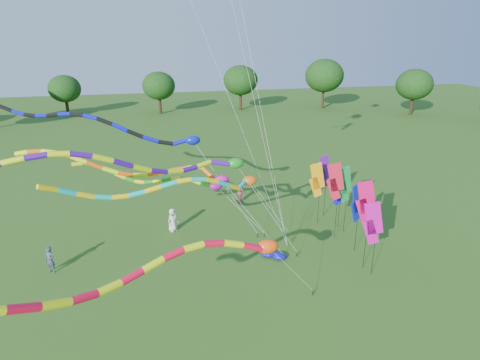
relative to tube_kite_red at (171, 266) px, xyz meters
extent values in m
plane|color=#264F15|center=(4.84, 3.65, -4.58)|extent=(160.00, 160.00, 0.00)
cylinder|color=#382314|center=(39.32, 41.77, -3.18)|extent=(0.50, 0.50, 2.80)
ellipsoid|color=#11340E|center=(39.32, 41.77, 0.47)|extent=(5.91, 5.91, 5.03)
cylinder|color=#382314|center=(29.78, 52.31, -3.28)|extent=(0.50, 0.50, 2.61)
ellipsoid|color=#11340E|center=(29.78, 52.31, 0.13)|extent=(5.52, 5.52, 4.69)
cylinder|color=#382314|center=(16.14, 56.21, -3.25)|extent=(0.50, 0.50, 2.67)
ellipsoid|color=#11340E|center=(16.14, 56.21, 0.23)|extent=(5.63, 5.63, 4.79)
cylinder|color=#382314|center=(2.03, 59.88, -3.12)|extent=(0.50, 0.50, 2.93)
ellipsoid|color=#11340E|center=(2.03, 59.88, 0.71)|extent=(6.19, 6.19, 5.26)
cylinder|color=#382314|center=(-11.87, 55.49, -2.84)|extent=(0.50, 0.50, 3.49)
ellipsoid|color=#11340E|center=(-11.87, 55.49, 1.71)|extent=(7.36, 7.36, 6.26)
cylinder|color=black|center=(7.06, 3.10, -4.43)|extent=(0.05, 0.05, 0.30)
cylinder|color=silver|center=(5.62, 2.46, -2.52)|extent=(0.02, 0.02, 4.75)
ellipsoid|color=#FF4C0D|center=(4.19, 1.82, -0.74)|extent=(0.97, 0.63, 0.63)
cylinder|color=#FB0D31|center=(3.44, 1.59, -0.54)|extent=(0.28, 0.28, 0.96)
cylinder|color=#EBF80C|center=(2.59, 1.41, -0.19)|extent=(0.28, 0.28, 0.92)
cylinder|color=#FB0D31|center=(1.75, 1.19, 0.05)|extent=(0.28, 0.28, 0.88)
cylinder|color=#EBF80C|center=(0.93, 0.93, 0.14)|extent=(0.28, 0.28, 0.85)
cylinder|color=#FB0D31|center=(0.14, 0.60, 0.11)|extent=(0.28, 0.28, 0.86)
cylinder|color=#EBF80C|center=(-0.62, 0.22, 0.01)|extent=(0.28, 0.28, 0.86)
cylinder|color=#FB0D31|center=(-1.35, -0.23, -0.09)|extent=(0.28, 0.28, 0.87)
cylinder|color=#EBF80C|center=(-2.07, -0.72, -0.10)|extent=(0.28, 0.28, 0.87)
cylinder|color=#FB0D31|center=(-2.77, -1.24, 0.02)|extent=(0.28, 0.28, 0.90)
cylinder|color=#EBF80C|center=(-3.47, -1.76, 0.27)|extent=(0.28, 0.28, 0.93)
cylinder|color=#FB0D31|center=(-4.17, -2.27, 0.62)|extent=(0.28, 0.28, 0.95)
cylinder|color=black|center=(6.76, 6.79, -4.43)|extent=(0.05, 0.05, 0.30)
cylinder|color=silver|center=(5.03, 7.15, -1.96)|extent=(0.02, 0.02, 5.88)
ellipsoid|color=#CB1690|center=(3.30, 7.52, 0.39)|extent=(0.85, 0.54, 0.54)
cylinder|color=#ED5A0C|center=(2.65, 7.93, 0.67)|extent=(0.25, 0.25, 1.06)
cylinder|color=#E9FF0D|center=(1.99, 8.35, 0.93)|extent=(0.25, 0.25, 0.74)
cylinder|color=#ED5A0C|center=(1.27, 8.49, 0.86)|extent=(0.25, 0.25, 0.74)
cylinder|color=#E9FF0D|center=(0.54, 8.57, 0.73)|extent=(0.25, 0.25, 0.75)
cylinder|color=#ED5A0C|center=(-0.21, 8.59, 0.64)|extent=(0.25, 0.25, 0.75)
cylinder|color=#E9FF0D|center=(-0.96, 8.57, 0.64)|extent=(0.25, 0.25, 0.76)
cylinder|color=#ED5A0C|center=(-1.72, 8.54, 0.77)|extent=(0.25, 0.25, 0.79)
cylinder|color=#E9FF0D|center=(-2.48, 8.51, 1.04)|extent=(0.25, 0.25, 0.82)
cylinder|color=#ED5A0C|center=(-3.23, 8.51, 1.39)|extent=(0.25, 0.25, 0.83)
cylinder|color=#E9FF0D|center=(-3.97, 8.56, 1.74)|extent=(0.25, 0.25, 0.81)
cylinder|color=#ED5A0C|center=(-4.70, 8.67, 2.01)|extent=(0.25, 0.25, 0.77)
cylinder|color=#E9FF0D|center=(-5.41, 8.85, 2.15)|extent=(0.25, 0.25, 0.74)
cylinder|color=#ED5A0C|center=(-6.11, 9.09, 2.15)|extent=(0.25, 0.25, 0.75)
cylinder|color=#E9FF0D|center=(-6.80, 9.39, 2.05)|extent=(0.25, 0.25, 0.77)
cylinder|color=black|center=(7.64, 6.84, -4.43)|extent=(0.05, 0.05, 0.30)
cylinder|color=silver|center=(5.68, 6.36, -1.26)|extent=(0.02, 0.02, 7.30)
ellipsoid|color=#198B19|center=(3.73, 5.89, 1.78)|extent=(0.84, 0.54, 0.54)
cylinder|color=#3F0C8E|center=(2.95, 5.94, 1.84)|extent=(0.24, 0.24, 0.93)
cylinder|color=#C8E20B|center=(2.13, 5.91, 1.84)|extent=(0.24, 0.24, 0.81)
cylinder|color=#3F0C8E|center=(1.40, 5.57, 1.77)|extent=(0.24, 0.24, 0.82)
cylinder|color=#C8E20B|center=(0.67, 5.20, 1.82)|extent=(0.24, 0.24, 0.83)
cylinder|color=#3F0C8E|center=(-0.06, 4.82, 2.00)|extent=(0.24, 0.24, 0.86)
cylinder|color=#C8E20B|center=(-0.79, 4.47, 2.31)|extent=(0.24, 0.24, 0.89)
cylinder|color=#3F0C8E|center=(-1.53, 4.15, 2.68)|extent=(0.24, 0.24, 0.89)
cylinder|color=#C8E20B|center=(-2.29, 3.89, 3.03)|extent=(0.24, 0.24, 0.86)
cylinder|color=#3F0C8E|center=(-3.06, 3.70, 3.29)|extent=(0.24, 0.24, 0.82)
cylinder|color=#C8E20B|center=(-3.85, 3.57, 3.41)|extent=(0.24, 0.24, 0.80)
cylinder|color=#3F0C8E|center=(-4.65, 3.50, 3.39)|extent=(0.24, 0.24, 0.81)
cylinder|color=#C8E20B|center=(-5.46, 3.47, 3.28)|extent=(0.24, 0.24, 0.83)
cylinder|color=black|center=(6.02, 9.68, -4.43)|extent=(0.05, 0.05, 0.30)
cylinder|color=silver|center=(4.14, 10.39, -1.27)|extent=(0.02, 0.02, 7.29)
ellipsoid|color=#0B1AA5|center=(2.26, 11.10, 1.77)|extent=(0.91, 0.59, 0.59)
cylinder|color=#0B0EB4|center=(1.52, 11.41, 1.63)|extent=(0.26, 0.26, 0.94)
cylinder|color=black|center=(0.66, 11.65, 1.57)|extent=(0.26, 0.26, 0.93)
cylinder|color=#0B0EB4|center=(-0.24, 11.79, 1.80)|extent=(0.26, 0.26, 0.96)
cylinder|color=black|center=(-1.12, 11.96, 2.15)|extent=(0.26, 0.26, 0.98)
cylinder|color=#0B0EB4|center=(-1.99, 12.17, 2.54)|extent=(0.26, 0.26, 0.98)
cylinder|color=black|center=(-2.84, 12.45, 2.90)|extent=(0.26, 0.26, 0.94)
cylinder|color=#0B0EB4|center=(-3.66, 12.79, 3.15)|extent=(0.26, 0.26, 0.91)
cylinder|color=black|center=(-4.46, 13.19, 3.26)|extent=(0.26, 0.26, 0.90)
cylinder|color=#0B0EB4|center=(-5.24, 13.64, 3.23)|extent=(0.26, 0.26, 0.91)
cylinder|color=black|center=(-6.01, 14.13, 3.13)|extent=(0.26, 0.26, 0.92)
cylinder|color=#0B0EB4|center=(-6.77, 14.62, 3.02)|extent=(0.26, 0.26, 0.91)
cylinder|color=black|center=(-7.54, 15.10, 3.00)|extent=(0.26, 0.26, 0.91)
cylinder|color=#0B0EB4|center=(-8.32, 15.55, 3.10)|extent=(0.26, 0.26, 0.91)
cylinder|color=black|center=(-9.12, 15.95, 3.34)|extent=(0.26, 0.26, 0.94)
cylinder|color=black|center=(8.05, 8.71, -4.43)|extent=(0.05, 0.05, 0.30)
cylinder|color=silver|center=(6.44, 8.01, -2.01)|extent=(0.02, 0.02, 5.77)
ellipsoid|color=#ED520D|center=(4.84, 7.30, 0.28)|extent=(0.81, 0.52, 0.52)
cylinder|color=#0BC9BB|center=(4.27, 6.83, 0.24)|extent=(0.24, 0.24, 0.83)
cylinder|color=yellow|center=(3.72, 6.31, 0.38)|extent=(0.24, 0.24, 0.81)
cylinder|color=#0BC9BB|center=(3.10, 5.95, 0.74)|extent=(0.24, 0.24, 0.80)
cylinder|color=yellow|center=(2.44, 5.66, 1.06)|extent=(0.24, 0.24, 0.76)
cylinder|color=#0BC9BB|center=(1.77, 5.43, 1.25)|extent=(0.24, 0.24, 0.73)
cylinder|color=yellow|center=(1.06, 5.25, 1.30)|extent=(0.24, 0.24, 0.73)
cylinder|color=#0BC9BB|center=(0.34, 5.12, 1.23)|extent=(0.24, 0.24, 0.75)
cylinder|color=yellow|center=(-0.39, 5.00, 1.09)|extent=(0.24, 0.24, 0.76)
cylinder|color=#0BC9BB|center=(-1.12, 4.89, 0.98)|extent=(0.24, 0.24, 0.74)
cylinder|color=yellow|center=(-1.84, 4.75, 0.96)|extent=(0.24, 0.24, 0.73)
cylinder|color=#0BC9BB|center=(-2.54, 4.57, 1.07)|extent=(0.24, 0.24, 0.75)
cylinder|color=yellow|center=(-3.22, 4.34, 1.32)|extent=(0.24, 0.24, 0.78)
cylinder|color=#0BC9BB|center=(-3.87, 4.04, 1.66)|extent=(0.24, 0.24, 0.80)
cylinder|color=yellow|center=(-4.49, 3.68, 2.00)|extent=(0.24, 0.24, 0.79)
cylinder|color=black|center=(6.47, 9.65, -4.43)|extent=(0.05, 0.05, 0.30)
cylinder|color=silver|center=(4.95, 9.87, -2.63)|extent=(0.02, 0.02, 4.55)
ellipsoid|color=#9A0E83|center=(3.43, 10.10, -0.95)|extent=(0.82, 0.53, 0.53)
cylinder|color=#15A019|center=(2.76, 9.92, -0.74)|extent=(0.24, 0.24, 0.90)
cylinder|color=yellow|center=(2.16, 9.77, -0.42)|extent=(0.24, 0.24, 0.62)
cylinder|color=#15A019|center=(1.60, 9.95, -0.28)|extent=(0.24, 0.24, 0.59)
cylinder|color=yellow|center=(1.06, 10.18, -0.28)|extent=(0.24, 0.24, 0.60)
cylinder|color=#15A019|center=(0.52, 10.44, -0.39)|extent=(0.24, 0.24, 0.62)
cylinder|color=yellow|center=(-0.02, 10.72, -0.55)|extent=(0.24, 0.24, 0.62)
cylinder|color=#15A019|center=(-0.56, 10.98, -0.66)|extent=(0.24, 0.24, 0.60)
cylinder|color=yellow|center=(-1.11, 11.21, -0.67)|extent=(0.24, 0.24, 0.59)
cylinder|color=#15A019|center=(-1.66, 11.38, -0.54)|extent=(0.24, 0.24, 0.61)
cylinder|color=yellow|center=(-2.23, 11.49, -0.29)|extent=(0.24, 0.24, 0.65)
cylinder|color=#15A019|center=(-2.80, 11.53, 0.04)|extent=(0.24, 0.24, 0.67)
cylinder|color=yellow|center=(-3.38, 11.50, 0.36)|extent=(0.24, 0.24, 0.66)
cylinder|color=#15A019|center=(-3.97, 11.43, 0.59)|extent=(0.24, 0.24, 0.62)
cylinder|color=yellow|center=(-4.57, 11.33, 0.68)|extent=(0.24, 0.24, 0.61)
cylinder|color=black|center=(7.34, 7.65, -4.43)|extent=(0.04, 0.04, 0.30)
cylinder|color=silver|center=(4.19, 8.23, 4.01)|extent=(0.01, 0.01, 17.78)
cylinder|color=black|center=(7.34, 7.65, -4.43)|extent=(0.04, 0.04, 0.30)
cylinder|color=silver|center=(4.39, 8.20, 8.10)|extent=(0.01, 0.01, 25.49)
cylinder|color=black|center=(7.34, 7.65, -4.43)|extent=(0.04, 0.04, 0.30)
cylinder|color=silver|center=(6.38, 11.04, 4.12)|extent=(0.01, 0.01, 18.23)
cylinder|color=black|center=(10.93, 4.11, -2.60)|extent=(0.02, 0.02, 3.98)
cube|color=#CB0B98|center=(10.72, 4.18, -1.21)|extent=(1.13, 0.43, 1.93)
cube|color=#CB0B98|center=(10.64, 4.20, -2.01)|extent=(0.98, 0.38, 1.51)
cylinder|color=black|center=(10.83, 4.83, -2.14)|extent=(0.02, 0.02, 4.89)
cube|color=#DE0C5C|center=(10.62, 4.90, -0.30)|extent=(1.13, 0.40, 1.93)
cube|color=#DE0C5C|center=(10.54, 4.92, -1.10)|extent=(0.99, 0.36, 1.51)
cylinder|color=black|center=(11.81, 9.08, -2.43)|extent=(0.02, 0.02, 4.31)
cube|color=green|center=(11.60, 9.02, -0.87)|extent=(1.13, 0.40, 1.93)
cube|color=green|center=(11.52, 8.99, -1.67)|extent=(0.99, 0.36, 1.51)
cylinder|color=black|center=(11.32, 6.68, -2.52)|extent=(0.02, 0.02, 4.13)
cube|color=#0C1DAF|center=(11.12, 6.59, -1.05)|extent=(1.08, 0.56, 1.93)
cube|color=#0C1DAF|center=(11.04, 6.56, -1.85)|extent=(0.95, 0.49, 1.51)
cylinder|color=black|center=(11.64, 11.83, -2.44)|extent=(0.02, 0.02, 4.29)
cube|color=purple|center=(11.43, 11.76, -0.89)|extent=(1.12, 0.44, 1.93)
cube|color=purple|center=(11.36, 11.74, -1.69)|extent=(0.98, 0.39, 1.51)
cylinder|color=black|center=(10.90, 8.55, -2.21)|extent=(0.02, 0.02, 4.74)
cube|color=red|center=(10.68, 8.60, -0.44)|extent=(1.15, 0.32, 1.93)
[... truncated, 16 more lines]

